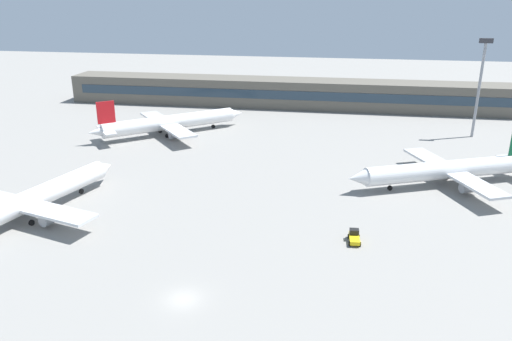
# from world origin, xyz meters

# --- Properties ---
(ground_plane) EXTENTS (400.00, 400.00, 0.00)m
(ground_plane) POSITION_xyz_m (0.00, 40.00, 0.00)
(ground_plane) COLOR gray
(terminal_building) EXTENTS (144.33, 12.13, 9.00)m
(terminal_building) POSITION_xyz_m (0.00, 111.31, 4.50)
(terminal_building) COLOR #5B564C
(terminal_building) RESTS_ON ground_plane
(airplane_near) EXTENTS (28.60, 40.23, 10.14)m
(airplane_near) POSITION_xyz_m (-32.69, 18.61, 3.09)
(airplane_near) COLOR silver
(airplane_near) RESTS_ON ground_plane
(airplane_mid) EXTENTS (39.27, 28.27, 10.28)m
(airplane_mid) POSITION_xyz_m (39.24, 46.18, 3.13)
(airplane_mid) COLOR silver
(airplane_mid) RESTS_ON ground_plane
(airplane_far) EXTENTS (35.20, 30.83, 10.70)m
(airplane_far) POSITION_xyz_m (-26.13, 72.61, 3.26)
(airplane_far) COLOR white
(airplane_far) RESTS_ON ground_plane
(baggage_tug_yellow) EXTENTS (1.99, 3.68, 1.75)m
(baggage_tug_yellow) POSITION_xyz_m (21.29, 19.10, 0.80)
(baggage_tug_yellow) COLOR yellow
(baggage_tug_yellow) RESTS_ON ground_plane
(floodlight_tower_west) EXTENTS (3.20, 0.80, 25.23)m
(floodlight_tower_west) POSITION_xyz_m (52.75, 83.63, 14.63)
(floodlight_tower_west) COLOR gray
(floodlight_tower_west) RESTS_ON ground_plane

